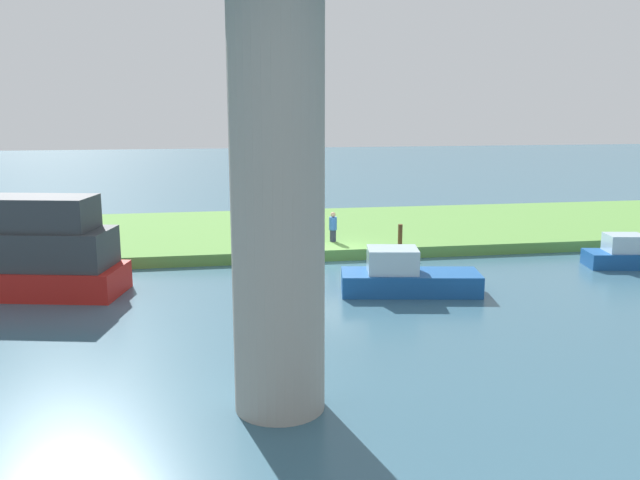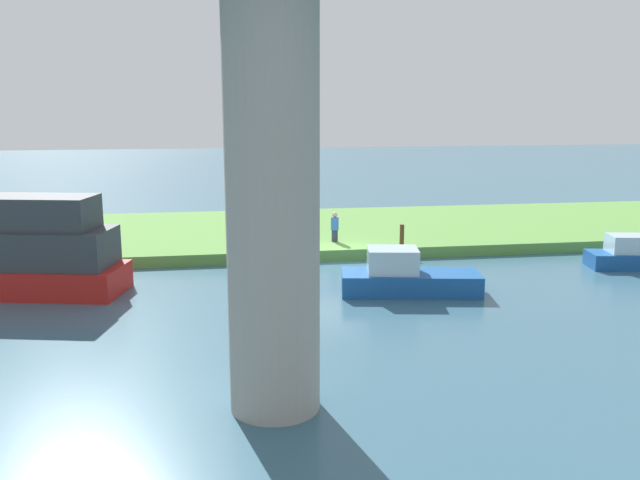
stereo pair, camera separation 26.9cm
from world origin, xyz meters
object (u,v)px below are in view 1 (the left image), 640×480
Objects in this scene: bridge_pylon at (277,192)px; riverboat_paddlewheel at (633,255)px; person_on_bank at (333,227)px; mooring_post at (400,235)px; motorboat_red at (406,277)px; pontoon_yellow at (22,255)px.

riverboat_paddlewheel is at bearing -146.11° from bridge_pylon.
person_on_bank is 1.48× the size of mooring_post.
mooring_post reaches higher than riverboat_paddlewheel.
bridge_pylon reaches higher than person_on_bank.
motorboat_red is 1.19× the size of riverboat_paddlewheel.
pontoon_yellow is 13.91m from motorboat_red.
bridge_pylon is at bearing 64.12° from mooring_post.
mooring_post is (-7.15, -14.74, -3.95)m from bridge_pylon.
person_on_bank is 13.05m from riverboat_paddlewheel.
bridge_pylon is at bearing 33.89° from riverboat_paddlewheel.
motorboat_red is (-5.59, -8.68, -4.33)m from bridge_pylon.
riverboat_paddlewheel is (-12.02, 5.03, -0.70)m from person_on_bank.
motorboat_red is at bearing 75.55° from mooring_post.
bridge_pylon is 16.95m from person_on_bank.
bridge_pylon is 11.19m from motorboat_red.
bridge_pylon reaches higher than riverboat_paddlewheel.
person_on_bank is 0.32× the size of riverboat_paddlewheel.
motorboat_red is at bearing 11.96° from riverboat_paddlewheel.
bridge_pylon is 1.22× the size of pontoon_yellow.
bridge_pylon is 20.12m from riverboat_paddlewheel.
person_on_bank is 0.27× the size of motorboat_red.
mooring_post is 0.12× the size of pontoon_yellow.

